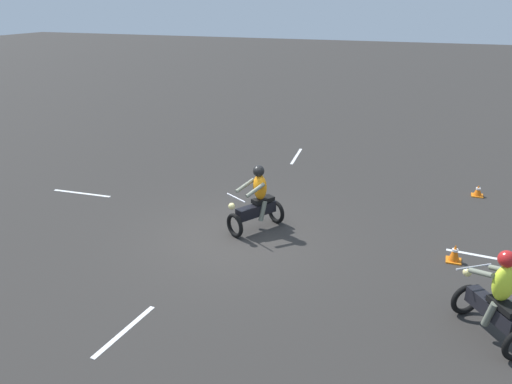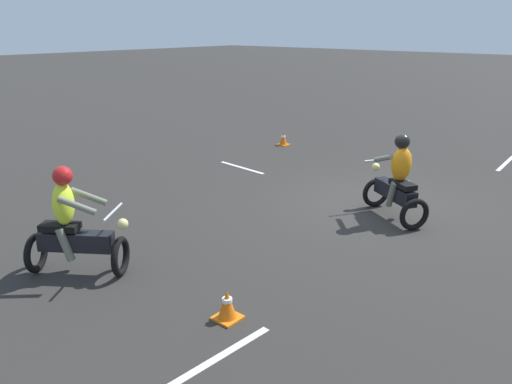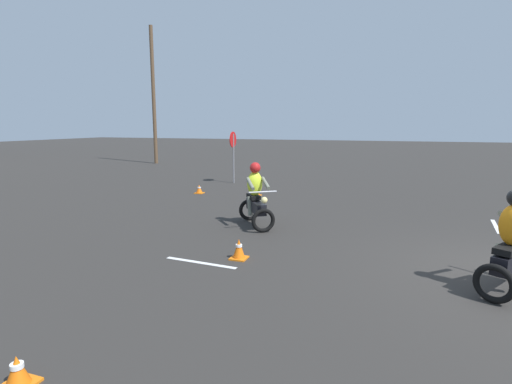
% 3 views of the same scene
% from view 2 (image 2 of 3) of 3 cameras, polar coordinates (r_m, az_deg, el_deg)
% --- Properties ---
extents(ground_plane, '(120.00, 120.00, 0.00)m').
position_cam_2_polar(ground_plane, '(10.52, 13.19, -1.58)').
color(ground_plane, '#2D2B28').
extents(motorcycle_rider_foreground, '(1.51, 1.24, 1.66)m').
position_cam_2_polar(motorcycle_rider_foreground, '(9.75, 15.82, 1.09)').
color(motorcycle_rider_foreground, black).
rests_on(motorcycle_rider_foreground, ground).
extents(motorcycle_rider_background, '(1.49, 1.30, 1.66)m').
position_cam_2_polar(motorcycle_rider_background, '(7.76, -20.26, -3.88)').
color(motorcycle_rider_background, black).
rests_on(motorcycle_rider_background, ground).
extents(traffic_cone_mid_left, '(0.32, 0.32, 0.40)m').
position_cam_2_polar(traffic_cone_mid_left, '(6.43, -3.30, -12.81)').
color(traffic_cone_mid_left, orange).
rests_on(traffic_cone_mid_left, ground).
extents(traffic_cone_far_right, '(0.32, 0.32, 0.39)m').
position_cam_2_polar(traffic_cone_far_right, '(15.47, 3.15, 6.06)').
color(traffic_cone_far_right, orange).
rests_on(traffic_cone_far_right, ground).
extents(lane_stripe_e, '(1.60, 0.25, 0.01)m').
position_cam_2_polar(lane_stripe_e, '(13.01, -1.65, 2.82)').
color(lane_stripe_e, silver).
rests_on(lane_stripe_e, ground).
extents(lane_stripe_n, '(0.21, 1.52, 0.01)m').
position_cam_2_polar(lane_stripe_n, '(5.91, -4.13, -18.21)').
color(lane_stripe_n, silver).
rests_on(lane_stripe_n, ground).
extents(lane_stripe_s, '(0.21, 1.89, 0.01)m').
position_cam_2_polar(lane_stripe_s, '(15.02, 26.65, 2.97)').
color(lane_stripe_s, silver).
rests_on(lane_stripe_s, ground).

